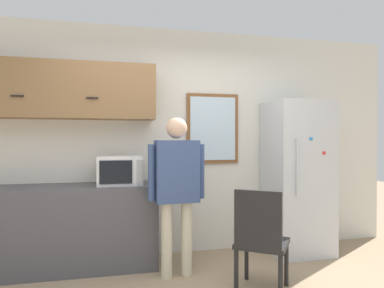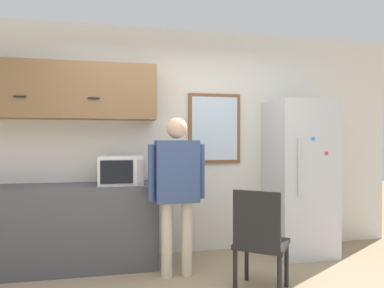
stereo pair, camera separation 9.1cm
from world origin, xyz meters
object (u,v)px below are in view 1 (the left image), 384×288
at_px(person, 177,180).
at_px(chair, 260,237).
at_px(microwave, 120,170).
at_px(refrigerator, 297,177).

distance_m(person, chair, 0.97).
bearing_deg(person, microwave, 140.89).
distance_m(microwave, chair, 1.63).
relative_size(person, chair, 1.70).
bearing_deg(refrigerator, microwave, 179.42).
relative_size(microwave, refrigerator, 0.26).
height_order(microwave, person, person).
bearing_deg(person, chair, -44.02).
distance_m(refrigerator, chair, 1.38).
distance_m(microwave, refrigerator, 2.11).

